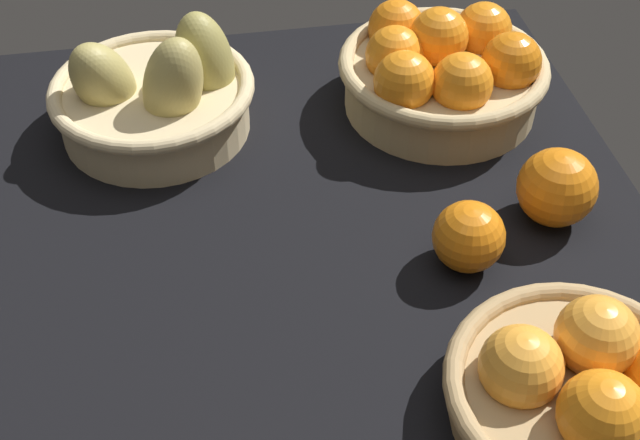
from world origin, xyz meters
The scene contains 6 objects.
market_tray centered at (0.00, 0.00, 1.50)cm, with size 84.00×72.00×3.00cm, color black.
basket_near_left_pears centered at (-22.43, -14.89, 7.70)cm, with size 23.62×23.62×14.34cm.
basket_far_right centered at (23.64, 18.20, 6.75)cm, with size 22.63×22.63×9.95cm.
basket_far_left centered at (-21.18, 18.66, 8.12)cm, with size 24.96×24.96×12.09cm.
loose_orange_back_gap centered at (4.84, 14.19, 6.58)cm, with size 7.16×7.16×7.16cm, color orange.
loose_orange_side_gap centered at (0.12, 25.00, 7.12)cm, with size 8.25×8.25×8.25cm, color orange.
Camera 1 is at (59.13, -9.82, 63.87)cm, focal length 47.00 mm.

